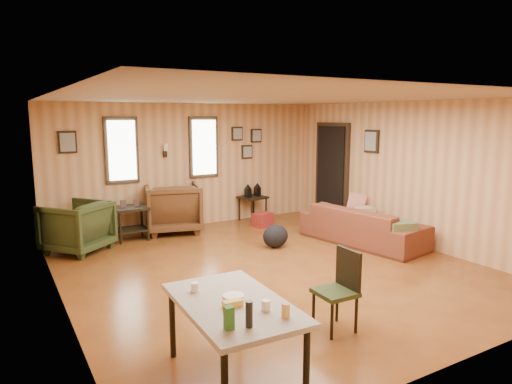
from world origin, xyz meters
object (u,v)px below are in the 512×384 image
Objects in this scene: sofa at (363,219)px; recliner_green at (77,224)px; recliner_brown at (173,205)px; side_table at (253,195)px; dining_table at (233,309)px; end_table at (131,217)px.

recliner_green reaches higher than sofa.
sofa is at bearing 151.16° from recliner_brown.
recliner_brown reaches higher than sofa.
dining_table reaches higher than side_table.
sofa is 4.71m from recliner_green.
recliner_brown is 1.75m from side_table.
side_table is (1.75, 0.04, 0.03)m from recliner_brown.
dining_table is (-3.79, -2.53, 0.19)m from sofa.
sofa is 1.61× the size of dining_table.
recliner_green is 4.50m from dining_table.
recliner_brown is 1.83m from recliner_green.
recliner_green is at bearing 56.20° from sofa.
end_table is (0.94, 0.28, -0.04)m from recliner_green.
recliner_green is 1.24× the size of end_table.
recliner_brown is 1.28× the size of side_table.
sofa is 2.42× the size of recliner_green.
sofa is 2.75× the size of side_table.
recliner_green is at bearing -172.10° from side_table.
end_table is 2.59m from side_table.
recliner_green is 0.98m from end_table.
recliner_green reaches higher than side_table.
sofa is at bearing 116.76° from recliner_green.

